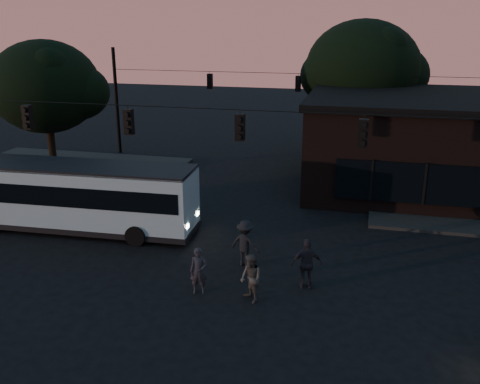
% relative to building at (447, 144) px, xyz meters
% --- Properties ---
extents(ground, '(120.00, 120.00, 0.00)m').
position_rel_building_xyz_m(ground, '(-9.00, -15.97, -2.71)').
color(ground, black).
rests_on(ground, ground).
extents(sidewalk_far_left, '(14.00, 10.00, 0.15)m').
position_rel_building_xyz_m(sidewalk_far_left, '(-23.00, -1.97, -2.63)').
color(sidewalk_far_left, black).
rests_on(sidewalk_far_left, ground).
extents(building, '(15.40, 10.41, 5.40)m').
position_rel_building_xyz_m(building, '(0.00, 0.00, 0.00)').
color(building, black).
rests_on(building, ground).
extents(tree_behind, '(7.60, 7.60, 9.43)m').
position_rel_building_xyz_m(tree_behind, '(-5.00, 6.03, 3.48)').
color(tree_behind, black).
rests_on(tree_behind, ground).
extents(tree_left, '(6.40, 6.40, 8.30)m').
position_rel_building_xyz_m(tree_left, '(-23.00, -2.97, 2.86)').
color(tree_left, black).
rests_on(tree_left, ground).
extents(signal_rig_near, '(26.24, 0.30, 7.50)m').
position_rel_building_xyz_m(signal_rig_near, '(-9.00, -11.97, 1.74)').
color(signal_rig_near, black).
rests_on(signal_rig_near, ground).
extents(signal_rig_far, '(26.24, 0.30, 7.50)m').
position_rel_building_xyz_m(signal_rig_far, '(-9.00, 4.03, 1.50)').
color(signal_rig_far, black).
rests_on(signal_rig_far, ground).
extents(bus, '(11.25, 3.09, 3.14)m').
position_rel_building_xyz_m(bus, '(-17.16, -10.32, -0.95)').
color(bus, '#8FAAB6').
rests_on(bus, ground).
extents(pedestrian_a, '(0.71, 0.55, 1.72)m').
position_rel_building_xyz_m(pedestrian_a, '(-9.84, -14.75, -1.85)').
color(pedestrian_a, black).
rests_on(pedestrian_a, ground).
extents(pedestrian_b, '(1.05, 1.06, 1.73)m').
position_rel_building_xyz_m(pedestrian_b, '(-7.90, -14.91, -1.84)').
color(pedestrian_b, '#3C3936').
rests_on(pedestrian_b, ground).
extents(pedestrian_c, '(1.20, 0.72, 1.92)m').
position_rel_building_xyz_m(pedestrian_c, '(-6.13, -13.47, -1.75)').
color(pedestrian_c, black).
rests_on(pedestrian_c, ground).
extents(pedestrian_d, '(1.36, 0.97, 1.90)m').
position_rel_building_xyz_m(pedestrian_d, '(-8.73, -12.19, -1.76)').
color(pedestrian_d, black).
rests_on(pedestrian_d, ground).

